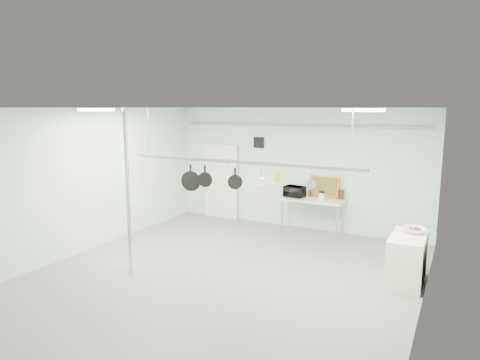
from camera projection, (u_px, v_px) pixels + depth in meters
The scene contains 25 objects.
floor at pixel (221, 277), 8.16m from camera, with size 8.00×8.00×0.00m, color gray.
ceiling at pixel (220, 108), 7.63m from camera, with size 7.00×8.00×0.02m, color silver.
back_wall at pixel (296, 168), 11.37m from camera, with size 7.00×0.02×3.20m, color silver.
right_wall at pixel (425, 218), 6.29m from camera, with size 0.02×8.00×3.20m, color silver.
door at pixel (221, 182), 12.48m from camera, with size 1.10×0.10×2.20m, color silver.
wall_vent at pixel (259, 142), 11.75m from camera, with size 0.30×0.04×0.30m, color black.
conduit_pipe at pixel (296, 125), 11.10m from camera, with size 0.07×0.07×6.60m, color gray.
chrome_pole at pixel (128, 193), 8.15m from camera, with size 0.08×0.08×3.20m, color silver.
prep_table at pixel (312, 202), 10.89m from camera, with size 1.60×0.70×0.91m.
side_cabinet at pixel (407, 259), 7.86m from camera, with size 0.60×1.20×0.90m, color white.
pot_rack at pixel (238, 160), 7.96m from camera, with size 4.80×0.06×1.00m.
light_panel_left at pixel (96, 110), 7.95m from camera, with size 0.65×0.30×0.05m, color white.
light_panel_right at pixel (364, 110), 7.05m from camera, with size 0.65×0.30×0.05m, color white.
microwave at pixel (295, 192), 11.10m from camera, with size 0.51×0.35×0.28m, color black.
coffee_canister at pixel (322, 197), 10.63m from camera, with size 0.14×0.14×0.20m, color white.
painting_large at pixel (324, 186), 10.99m from camera, with size 0.78×0.05×0.58m, color orange.
painting_small at pixel (338, 194), 10.85m from camera, with size 0.30×0.04×0.25m, color black.
fruit_bowl at pixel (414, 230), 7.94m from camera, with size 0.41×0.41×0.10m, color white.
skillet_left at pixel (191, 178), 8.52m from camera, with size 0.41×0.06×0.53m, color black, non-canonical shape.
skillet_mid at pixel (205, 176), 8.35m from camera, with size 0.30×0.06×0.41m, color black, non-canonical shape.
skillet_right at pixel (235, 178), 8.04m from camera, with size 0.28×0.06×0.39m, color black, non-canonical shape.
whisk at pixel (261, 178), 7.78m from camera, with size 0.17×0.17×0.29m, color #B3B2B7, non-canonical shape.
grater at pixel (278, 177), 7.63m from camera, with size 0.09×0.02×0.21m, color #BE8F16, non-canonical shape.
saucepan at pixel (311, 181), 7.35m from camera, with size 0.15×0.10×0.28m, color silver, non-canonical shape.
fruit_cluster at pixel (414, 228), 7.94m from camera, with size 0.24×0.24×0.09m, color #A30F18, non-canonical shape.
Camera 1 is at (3.92, -6.68, 3.21)m, focal length 32.00 mm.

